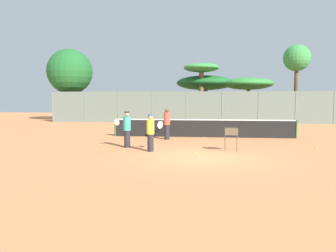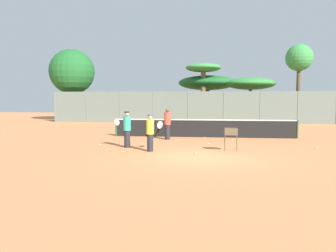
# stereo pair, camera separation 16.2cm
# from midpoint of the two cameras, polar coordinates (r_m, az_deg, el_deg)

# --- Properties ---
(ground_plane) EXTENTS (80.00, 80.00, 0.00)m
(ground_plane) POSITION_cam_midpoint_polar(r_m,az_deg,el_deg) (12.92, 6.11, -5.47)
(ground_plane) COLOR #D37F4C
(tennis_net) EXTENTS (10.86, 0.10, 1.07)m
(tennis_net) POSITION_cam_midpoint_polar(r_m,az_deg,el_deg) (19.64, 6.48, -0.34)
(tennis_net) COLOR #26592D
(tennis_net) RESTS_ON ground_plane
(back_fence) EXTENTS (30.05, 0.08, 3.00)m
(back_fence) POSITION_cam_midpoint_polar(r_m,az_deg,el_deg) (31.03, 6.74, 3.25)
(back_fence) COLOR slate
(back_fence) RESTS_ON ground_plane
(tree_0) EXTENTS (3.62, 3.62, 5.93)m
(tree_0) POSITION_cam_midpoint_polar(r_m,az_deg,el_deg) (34.07, 6.32, 9.61)
(tree_0) COLOR brown
(tree_0) RESTS_ON ground_plane
(tree_1) EXTENTS (4.66, 4.66, 7.44)m
(tree_1) POSITION_cam_midpoint_polar(r_m,az_deg,el_deg) (35.94, -16.24, 9.05)
(tree_1) COLOR brown
(tree_1) RESTS_ON ground_plane
(tree_2) EXTENTS (6.34, 6.34, 4.84)m
(tree_2) POSITION_cam_midpoint_polar(r_m,az_deg,el_deg) (36.46, 6.99, 7.41)
(tree_2) COLOR brown
(tree_2) RESTS_ON ground_plane
(tree_3) EXTENTS (2.54, 2.54, 7.47)m
(tree_3) POSITION_cam_midpoint_polar(r_m,az_deg,el_deg) (34.13, 22.00, 10.73)
(tree_3) COLOR brown
(tree_3) RESTS_ON ground_plane
(tree_4) EXTENTS (5.01, 5.01, 4.47)m
(tree_4) POSITION_cam_midpoint_polar(r_m,az_deg,el_deg) (34.60, 14.30, 7.13)
(tree_4) COLOR brown
(tree_4) RESTS_ON ground_plane
(player_white_outfit) EXTENTS (0.70, 0.67, 1.61)m
(player_white_outfit) POSITION_cam_midpoint_polar(r_m,az_deg,el_deg) (14.24, -2.77, -1.11)
(player_white_outfit) COLOR #26262D
(player_white_outfit) RESTS_ON ground_plane
(player_red_cap) EXTENTS (0.36, 0.92, 1.75)m
(player_red_cap) POSITION_cam_midpoint_polar(r_m,az_deg,el_deg) (18.45, 0.15, 0.44)
(player_red_cap) COLOR #26262D
(player_red_cap) RESTS_ON ground_plane
(player_yellow_shirt) EXTENTS (0.90, 0.35, 1.70)m
(player_yellow_shirt) POSITION_cam_midpoint_polar(r_m,az_deg,el_deg) (15.49, -6.88, -0.49)
(player_yellow_shirt) COLOR #26262D
(player_yellow_shirt) RESTS_ON ground_plane
(ball_cart) EXTENTS (0.56, 0.41, 1.02)m
(ball_cart) POSITION_cam_midpoint_polar(r_m,az_deg,el_deg) (14.49, 11.19, -1.29)
(ball_cart) COLOR brown
(ball_cart) RESTS_ON ground_plane
(tennis_ball_0) EXTENTS (0.07, 0.07, 0.07)m
(tennis_ball_0) POSITION_cam_midpoint_polar(r_m,az_deg,el_deg) (19.26, 6.70, -2.01)
(tennis_ball_0) COLOR #D1E54C
(tennis_ball_0) RESTS_ON ground_plane
(tennis_ball_1) EXTENTS (0.07, 0.07, 0.07)m
(tennis_ball_1) POSITION_cam_midpoint_polar(r_m,az_deg,el_deg) (17.96, 1.60, -2.47)
(tennis_ball_1) COLOR #D1E54C
(tennis_ball_1) RESTS_ON ground_plane
(tennis_ball_2) EXTENTS (0.07, 0.07, 0.07)m
(tennis_ball_2) POSITION_cam_midpoint_polar(r_m,az_deg,el_deg) (18.37, 11.42, -2.40)
(tennis_ball_2) COLOR #D1E54C
(tennis_ball_2) RESTS_ON ground_plane
(tennis_ball_3) EXTENTS (0.07, 0.07, 0.07)m
(tennis_ball_3) POSITION_cam_midpoint_polar(r_m,az_deg,el_deg) (16.64, 24.74, -3.47)
(tennis_ball_3) COLOR #D1E54C
(tennis_ball_3) RESTS_ON ground_plane
(tennis_ball_4) EXTENTS (0.07, 0.07, 0.07)m
(tennis_ball_4) POSITION_cam_midpoint_polar(r_m,az_deg,el_deg) (13.72, 5.18, -4.72)
(tennis_ball_4) COLOR #D1E54C
(tennis_ball_4) RESTS_ON ground_plane
(tennis_ball_5) EXTENTS (0.07, 0.07, 0.07)m
(tennis_ball_5) POSITION_cam_midpoint_polar(r_m,az_deg,el_deg) (14.11, -7.50, -4.48)
(tennis_ball_5) COLOR #D1E54C
(tennis_ball_5) RESTS_ON ground_plane
(tennis_ball_6) EXTENTS (0.07, 0.07, 0.07)m
(tennis_ball_6) POSITION_cam_midpoint_polar(r_m,az_deg,el_deg) (16.60, 7.36, -3.10)
(tennis_ball_6) COLOR #D1E54C
(tennis_ball_6) RESTS_ON ground_plane
(tennis_ball_7) EXTENTS (0.07, 0.07, 0.07)m
(tennis_ball_7) POSITION_cam_midpoint_polar(r_m,az_deg,el_deg) (16.55, -11.52, -3.18)
(tennis_ball_7) COLOR #D1E54C
(tennis_ball_7) RESTS_ON ground_plane
(tennis_ball_8) EXTENTS (0.07, 0.07, 0.07)m
(tennis_ball_8) POSITION_cam_midpoint_polar(r_m,az_deg,el_deg) (15.26, 7.15, -3.79)
(tennis_ball_8) COLOR #D1E54C
(tennis_ball_8) RESTS_ON ground_plane
(parked_car) EXTENTS (4.20, 1.70, 1.60)m
(parked_car) POSITION_cam_midpoint_polar(r_m,az_deg,el_deg) (33.84, -3.90, 1.97)
(parked_car) COLOR white
(parked_car) RESTS_ON ground_plane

